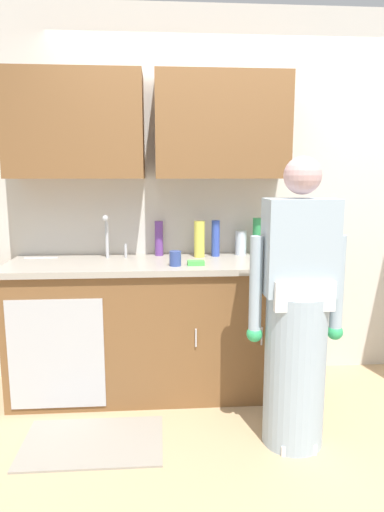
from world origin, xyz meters
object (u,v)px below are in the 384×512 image
Objects in this scene: bottle_soap at (241,243)px; sponge at (196,263)px; person_at_sink at (296,327)px; cup_by_sink at (175,258)px; bottle_cleaner_spray at (159,238)px; bottle_water_short at (216,238)px; sink at (111,264)px; knife_on_counter at (41,258)px; bottle_water_tall at (258,237)px; bottle_dish_liquid at (199,239)px.

bottle_soap is 0.53m from sponge.
person_at_sink is 0.89m from cup_by_sink.
bottle_water_short is at bearing -8.16° from bottle_cleaner_spray.
bottle_water_short is at bearing 12.45° from sink.
bottle_water_short reaches higher than bottle_cleaner_spray.
knife_on_counter is at bearing 159.70° from cup_by_sink.
bottle_soap reaches higher than sponge.
bottle_water_tall is at bearing 179.14° from knife_on_counter.
person_at_sink reaches higher than sink.
sink reaches higher than cup_by_sink.
sponge is at bearing 5.79° from cup_by_sink.
person_at_sink is 5.87× the size of bottle_water_tall.
sink reaches higher than bottle_water_tall.
bottle_soap is 0.68× the size of bottle_dish_liquid.
bottle_soap is 0.61m from bottle_cleaner_spray.
sponge is at bearing -117.31° from bottle_water_short.
bottle_dish_liquid is (-0.43, -0.04, -0.01)m from bottle_water_tall.
person_at_sink is 9.05× the size of bottle_soap.
cup_by_sink is at bearing -150.25° from bottle_water_tall.
cup_by_sink is at bearing -142.20° from bottle_soap.
bottle_dish_liquid is 1.09× the size of knife_on_counter.
bottle_dish_liquid is 1.14m from knife_on_counter.
bottle_dish_liquid reaches higher than knife_on_counter.
bottle_cleaner_spray is 0.47m from sponge.
bottle_soap is 1.63× the size of sponge.
knife_on_counter is (-1.60, 0.89, 0.25)m from person_at_sink.
bottle_soap is at bearing 12.66° from sink.
bottle_soap is at bearing 13.44° from bottle_water_short.
sink is 1.91× the size of bottle_water_short.
bottle_water_short is (-0.31, -0.01, -0.01)m from bottle_water_tall.
cup_by_sink is (-0.31, -0.34, -0.08)m from bottle_water_short.
bottle_cleaner_spray is at bearing 178.84° from bottle_soap.
person_at_sink is at bearing -46.93° from sponge.
sponge is (0.24, -0.39, -0.11)m from bottle_cleaner_spray.
bottle_water_tall is 0.44m from bottle_dish_liquid.
bottle_cleaner_spray is 2.61× the size of cup_by_sink.
bottle_water_tall is at bearing 9.46° from sink.
bottle_dish_liquid reaches higher than bottle_cleaner_spray.
bottle_cleaner_spray reaches higher than sponge.
bottle_water_tall is at bearing 29.75° from cup_by_sink.
sink is at bearing -167.61° from bottle_dish_liquid.
bottle_water_tall is at bearing -16.29° from bottle_soap.
bottle_cleaner_spray is at bearing 33.98° from sink.
bottle_water_tall is (-0.03, 0.89, 0.39)m from person_at_sink.
bottle_cleaner_spray reaches higher than bottle_soap.
person_at_sink is at bearing -68.50° from bottle_water_short.
knife_on_counter is at bearing -179.88° from bottle_water_tall.
sponge is at bearing -99.22° from bottle_dish_liquid.
bottle_water_tall is at bearing 2.21° from bottle_water_short.
bottle_soap is at bearing 99.27° from person_at_sink.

